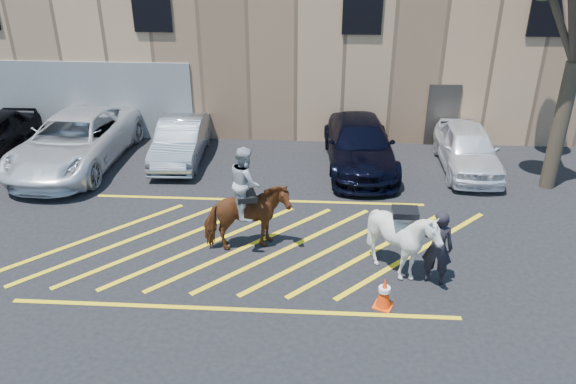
# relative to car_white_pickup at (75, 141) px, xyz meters

# --- Properties ---
(ground) EXTENTS (90.00, 90.00, 0.00)m
(ground) POSITION_rel_car_white_pickup_xyz_m (6.22, -4.41, -0.83)
(ground) COLOR black
(ground) RESTS_ON ground
(car_white_pickup) EXTENTS (3.01, 6.11, 1.67)m
(car_white_pickup) POSITION_rel_car_white_pickup_xyz_m (0.00, 0.00, 0.00)
(car_white_pickup) COLOR silver
(car_white_pickup) RESTS_ON ground
(car_silver_sedan) EXTENTS (1.58, 4.16, 1.35)m
(car_silver_sedan) POSITION_rel_car_white_pickup_xyz_m (3.31, 0.67, -0.16)
(car_silver_sedan) COLOR #929AA0
(car_silver_sedan) RESTS_ON ground
(car_blue_suv) EXTENTS (2.42, 5.30, 1.50)m
(car_blue_suv) POSITION_rel_car_white_pickup_xyz_m (9.23, 0.50, -0.08)
(car_blue_suv) COLOR black
(car_blue_suv) RESTS_ON ground
(car_white_suv) EXTENTS (1.73, 4.21, 1.43)m
(car_white_suv) POSITION_rel_car_white_pickup_xyz_m (12.68, 0.43, -0.12)
(car_white_suv) COLOR white
(car_white_suv) RESTS_ON ground
(handler) EXTENTS (0.75, 0.59, 1.81)m
(handler) POSITION_rel_car_white_pickup_xyz_m (10.60, -5.93, 0.07)
(handler) COLOR black
(handler) RESTS_ON ground
(warehouse) EXTENTS (32.42, 10.20, 7.30)m
(warehouse) POSITION_rel_car_white_pickup_xyz_m (6.21, 7.58, 2.82)
(warehouse) COLOR tan
(warehouse) RESTS_ON ground
(hatching_zone) EXTENTS (12.60, 5.12, 0.01)m
(hatching_zone) POSITION_rel_car_white_pickup_xyz_m (6.22, -4.71, -0.83)
(hatching_zone) COLOR yellow
(hatching_zone) RESTS_ON ground
(mounted_bay) EXTENTS (2.23, 1.49, 2.70)m
(mounted_bay) POSITION_rel_car_white_pickup_xyz_m (6.23, -4.81, 0.25)
(mounted_bay) COLOR brown
(mounted_bay) RESTS_ON ground
(saddled_white) EXTENTS (1.54, 1.71, 1.84)m
(saddled_white) POSITION_rel_car_white_pickup_xyz_m (9.85, -5.72, 0.09)
(saddled_white) COLOR silver
(saddled_white) RESTS_ON ground
(traffic_cone) EXTENTS (0.49, 0.49, 0.73)m
(traffic_cone) POSITION_rel_car_white_pickup_xyz_m (9.39, -6.92, -0.47)
(traffic_cone) COLOR #FD4A0A
(traffic_cone) RESTS_ON ground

